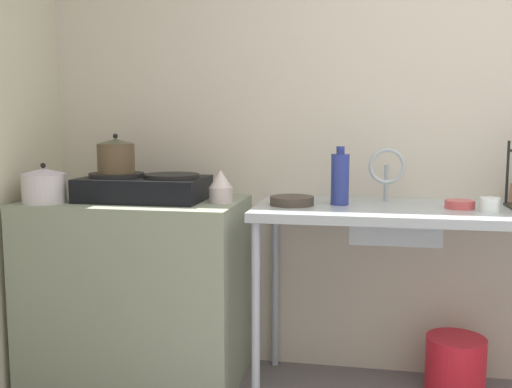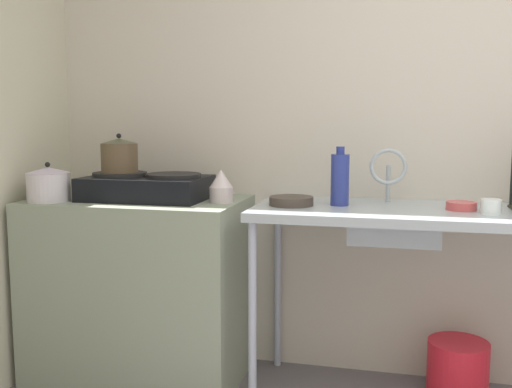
% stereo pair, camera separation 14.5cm
% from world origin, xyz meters
% --- Properties ---
extents(wall_back, '(5.45, 0.10, 2.40)m').
position_xyz_m(wall_back, '(0.00, 1.78, 1.20)').
color(wall_back, beige).
rests_on(wall_back, ground).
extents(counter_concrete, '(1.03, 0.61, 0.90)m').
position_xyz_m(counter_concrete, '(-1.78, 1.42, 0.45)').
color(counter_concrete, gray).
rests_on(counter_concrete, ground).
extents(counter_sink, '(1.48, 0.61, 0.90)m').
position_xyz_m(counter_sink, '(-0.43, 1.42, 0.83)').
color(counter_sink, '#A1AFB5').
rests_on(counter_sink, ground).
extents(stove, '(0.59, 0.38, 0.13)m').
position_xyz_m(stove, '(-1.73, 1.42, 0.96)').
color(stove, black).
rests_on(stove, counter_concrete).
extents(pot_on_left_burner, '(0.18, 0.18, 0.19)m').
position_xyz_m(pot_on_left_burner, '(-1.87, 1.42, 1.11)').
color(pot_on_left_burner, brown).
rests_on(pot_on_left_burner, stove).
extents(pot_beside_stove, '(0.20, 0.20, 0.19)m').
position_xyz_m(pot_beside_stove, '(-2.15, 1.24, 0.98)').
color(pot_beside_stove, silver).
rests_on(pot_beside_stove, counter_concrete).
extents(percolator, '(0.11, 0.11, 0.15)m').
position_xyz_m(percolator, '(-1.34, 1.40, 0.97)').
color(percolator, beige).
rests_on(percolator, counter_concrete).
extents(sink_basin, '(0.39, 0.30, 0.15)m').
position_xyz_m(sink_basin, '(-0.55, 1.41, 0.82)').
color(sink_basin, '#A1AFB5').
rests_on(sink_basin, counter_sink).
extents(faucet, '(0.17, 0.09, 0.26)m').
position_xyz_m(faucet, '(-0.58, 1.53, 1.06)').
color(faucet, '#A1AFB5').
rests_on(faucet, counter_sink).
extents(frying_pan, '(0.20, 0.20, 0.04)m').
position_xyz_m(frying_pan, '(-1.01, 1.39, 0.92)').
color(frying_pan, '#3F352D').
rests_on(frying_pan, counter_sink).
extents(cup_by_rack, '(0.08, 0.08, 0.06)m').
position_xyz_m(cup_by_rack, '(-0.16, 1.34, 0.93)').
color(cup_by_rack, white).
rests_on(cup_by_rack, counter_sink).
extents(small_bowl_on_drainboard, '(0.13, 0.13, 0.04)m').
position_xyz_m(small_bowl_on_drainboard, '(-0.27, 1.43, 0.91)').
color(small_bowl_on_drainboard, '#C34B4B').
rests_on(small_bowl_on_drainboard, counter_sink).
extents(bottle_by_sink, '(0.08, 0.08, 0.27)m').
position_xyz_m(bottle_by_sink, '(-0.79, 1.44, 1.02)').
color(bottle_by_sink, navy).
rests_on(bottle_by_sink, counter_sink).
extents(bucket_on_floor, '(0.27, 0.27, 0.28)m').
position_xyz_m(bucket_on_floor, '(-0.25, 1.50, 0.14)').
color(bucket_on_floor, red).
rests_on(bucket_on_floor, ground).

